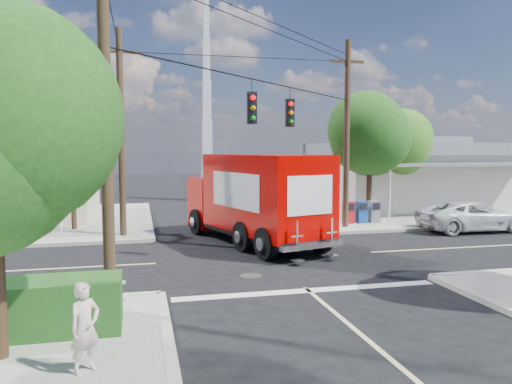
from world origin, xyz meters
name	(u,v)px	position (x,y,z in m)	size (l,w,h in m)	color
ground	(269,258)	(0.00, 0.00, 0.00)	(120.00, 120.00, 0.00)	black
sidewalk_ne	(394,211)	(10.88, 10.88, 0.07)	(14.12, 14.12, 0.14)	gray
sidewalk_nw	(14,222)	(-10.88, 10.88, 0.07)	(14.12, 14.12, 0.14)	gray
road_markings	(280,267)	(0.00, -1.47, 0.01)	(32.00, 32.00, 0.01)	beige
building_ne	(409,173)	(12.50, 11.97, 2.32)	(11.80, 10.20, 4.50)	silver
radio_tower	(207,125)	(0.50, 20.00, 5.64)	(0.80, 0.80, 17.00)	silver
tree_ne_front	(371,132)	(7.21, 6.76, 4.77)	(4.21, 4.14, 6.66)	#422D1C
tree_ne_back	(395,144)	(9.81, 8.96, 4.19)	(3.77, 3.66, 5.82)	#422D1C
palm_nw_front	(71,124)	(-7.50, 7.50, 5.04)	(3.01, 3.08, 5.59)	#422D1C
palm_nw_back	(32,133)	(-9.50, 9.00, 4.67)	(3.01, 3.08, 5.19)	#422D1C
utility_poles	(217,128)	(-1.58, 1.60, 4.67)	(12.00, 10.68, 9.00)	#473321
vending_boxes	(361,212)	(6.50, 6.20, 0.69)	(1.90, 0.50, 1.10)	maroon
delivery_truck	(255,198)	(0.14, 2.77, 1.87)	(4.80, 8.84, 3.67)	black
parked_car	(472,216)	(10.90, 3.41, 0.71)	(2.36, 5.12, 1.42)	silver
pedestrian	(85,327)	(-5.43, -8.48, 0.91)	(0.57, 0.37, 1.55)	beige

